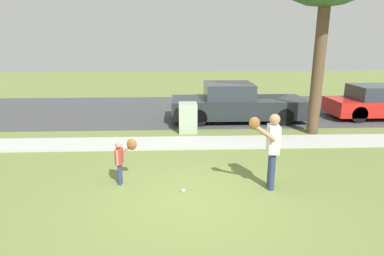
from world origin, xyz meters
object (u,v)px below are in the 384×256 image
at_px(person_adult, 271,144).
at_px(utility_cabinet, 188,118).
at_px(baseball, 183,190).
at_px(parked_hatchback_red, 379,102).
at_px(person_child, 123,155).
at_px(parked_pickup_dark, 236,104).

relative_size(person_adult, utility_cabinet, 1.62).
distance_m(person_adult, baseball, 2.10).
xyz_separation_m(person_adult, baseball, (-1.85, -0.10, -0.98)).
height_order(utility_cabinet, parked_hatchback_red, parked_hatchback_red).
bearing_deg(person_child, utility_cabinet, 75.61).
relative_size(parked_pickup_dark, parked_hatchback_red, 1.30).
height_order(person_child, utility_cabinet, utility_cabinet).
relative_size(utility_cabinet, parked_pickup_dark, 0.20).
height_order(person_child, parked_hatchback_red, parked_hatchback_red).
distance_m(person_child, parked_pickup_dark, 6.71).
bearing_deg(parked_pickup_dark, parked_hatchback_red, 1.76).
bearing_deg(parked_pickup_dark, person_child, -121.44).
bearing_deg(parked_pickup_dark, baseball, -109.40).
height_order(person_child, baseball, person_child).
xyz_separation_m(person_adult, person_child, (-3.16, 0.39, -0.36)).
bearing_deg(baseball, utility_cabinet, 86.99).
bearing_deg(utility_cabinet, parked_pickup_dark, 38.67).
relative_size(baseball, parked_pickup_dark, 0.01).
relative_size(person_child, utility_cabinet, 1.00).
distance_m(person_child, baseball, 1.53).
xyz_separation_m(person_child, parked_pickup_dark, (3.50, 5.72, 0.01)).
xyz_separation_m(person_adult, parked_hatchback_red, (6.25, 6.30, -0.36)).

